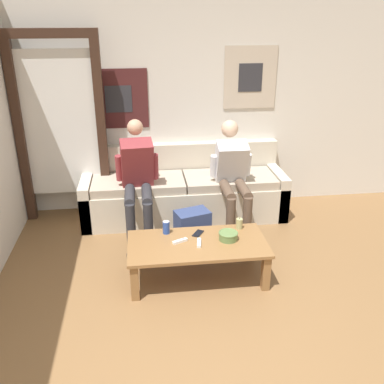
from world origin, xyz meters
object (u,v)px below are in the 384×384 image
object	(u,v)px
coffee_table	(197,248)
pillar_candle	(239,224)
cell_phone	(198,233)
person_seated_adult	(137,176)
game_controller_near_left	(199,243)
drink_can_blue	(166,227)
person_seated_teen	(233,173)
backpack	(193,229)
game_controller_near_right	(180,241)
ceramic_bowl	(228,235)
couch	(184,193)

from	to	relation	value
coffee_table	pillar_candle	xyz separation A→B (m)	(0.44, 0.23, 0.11)
coffee_table	cell_phone	xyz separation A→B (m)	(0.03, 0.16, 0.06)
person_seated_adult	cell_phone	xyz separation A→B (m)	(0.55, -0.80, -0.30)
coffee_table	game_controller_near_left	world-z (taller)	game_controller_near_left
pillar_candle	drink_can_blue	bearing A→B (deg)	-179.32
person_seated_adult	coffee_table	bearing A→B (deg)	-61.76
drink_can_blue	person_seated_adult	bearing A→B (deg)	108.48
drink_can_blue	pillar_candle	bearing A→B (deg)	0.68
person_seated_teen	backpack	size ratio (longest dim) A/B	2.99
game_controller_near_left	game_controller_near_right	distance (m)	0.18
ceramic_bowl	game_controller_near_left	distance (m)	0.28
drink_can_blue	cell_phone	xyz separation A→B (m)	(0.30, -0.05, -0.06)
pillar_candle	cell_phone	world-z (taller)	pillar_candle
pillar_candle	cell_phone	bearing A→B (deg)	-171.43
game_controller_near_left	cell_phone	size ratio (longest dim) A/B	0.98
person_seated_teen	drink_can_blue	distance (m)	1.12
game_controller_near_right	cell_phone	bearing A→B (deg)	36.07
person_seated_adult	drink_can_blue	world-z (taller)	person_seated_adult
couch	game_controller_near_right	bearing A→B (deg)	-97.63
person_seated_teen	game_controller_near_right	size ratio (longest dim) A/B	8.26
pillar_candle	game_controller_near_left	bearing A→B (deg)	-149.82
couch	pillar_candle	bearing A→B (deg)	-69.54
backpack	game_controller_near_left	world-z (taller)	game_controller_near_left
backpack	game_controller_near_right	distance (m)	0.66
person_seated_adult	game_controller_near_left	world-z (taller)	person_seated_adult
person_seated_teen	drink_can_blue	size ratio (longest dim) A/B	9.64
person_seated_teen	game_controller_near_right	world-z (taller)	person_seated_teen
couch	drink_can_blue	size ratio (longest dim) A/B	19.27
ceramic_bowl	pillar_candle	world-z (taller)	pillar_candle
coffee_table	ceramic_bowl	bearing A→B (deg)	4.62
game_controller_near_right	ceramic_bowl	bearing A→B (deg)	-0.74
pillar_candle	game_controller_near_left	distance (m)	0.50
couch	coffee_table	size ratio (longest dim) A/B	1.89
couch	person_seated_teen	xyz separation A→B (m)	(0.51, -0.37, 0.36)
couch	ceramic_bowl	distance (m)	1.36
couch	cell_phone	size ratio (longest dim) A/B	15.90
coffee_table	ceramic_bowl	distance (m)	0.31
game_controller_near_left	game_controller_near_right	size ratio (longest dim) A/B	1.02
couch	pillar_candle	size ratio (longest dim) A/B	20.96
backpack	drink_can_blue	size ratio (longest dim) A/B	3.22
game_controller_near_right	person_seated_adult	bearing A→B (deg)	111.15
game_controller_near_left	game_controller_near_right	bearing A→B (deg)	162.73
ceramic_bowl	game_controller_near_right	world-z (taller)	ceramic_bowl
game_controller_near_right	backpack	bearing A→B (deg)	72.01
backpack	cell_phone	bearing A→B (deg)	-91.12
person_seated_adult	person_seated_teen	size ratio (longest dim) A/B	1.04
ceramic_bowl	game_controller_near_right	size ratio (longest dim) A/B	1.24
backpack	coffee_table	bearing A→B (deg)	-93.39
cell_phone	game_controller_near_right	bearing A→B (deg)	-143.93
ceramic_bowl	game_controller_near_right	distance (m)	0.45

